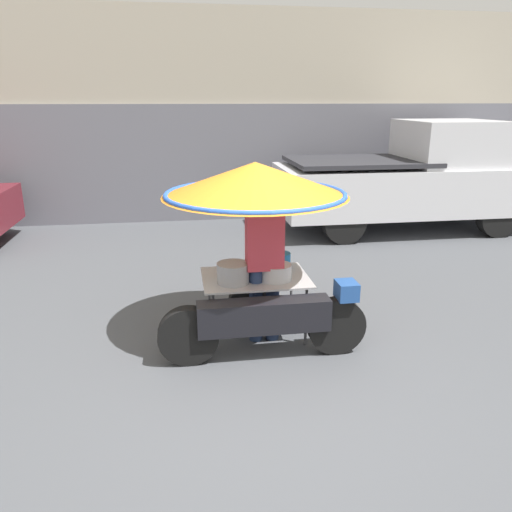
% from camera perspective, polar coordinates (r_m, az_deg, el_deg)
% --- Properties ---
extents(ground_plane, '(36.00, 36.00, 0.00)m').
position_cam_1_polar(ground_plane, '(4.72, 2.26, -14.46)').
color(ground_plane, '#4C4F54').
extents(shopfront_building, '(28.00, 2.06, 4.24)m').
position_cam_1_polar(shopfront_building, '(11.62, -5.10, 15.55)').
color(shopfront_building, '#B2A893').
rests_on(shopfront_building, ground).
extents(vendor_motorcycle_cart, '(2.09, 1.92, 1.90)m').
position_cam_1_polar(vendor_motorcycle_cart, '(5.11, 0.07, 5.92)').
color(vendor_motorcycle_cart, black).
rests_on(vendor_motorcycle_cart, ground).
extents(vendor_person, '(0.38, 0.22, 1.64)m').
position_cam_1_polar(vendor_person, '(5.16, 0.97, -0.25)').
color(vendor_person, navy).
rests_on(vendor_person, ground).
extents(pickup_truck, '(5.00, 1.88, 2.11)m').
position_cam_1_polar(pickup_truck, '(10.31, 17.56, 8.38)').
color(pickup_truck, black).
rests_on(pickup_truck, ground).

